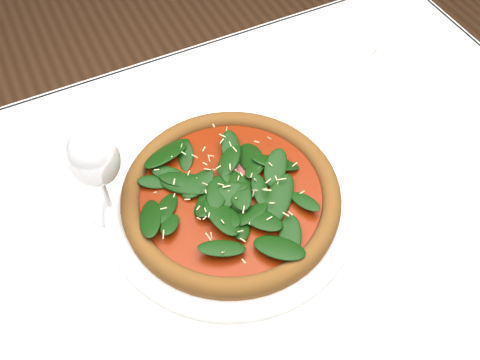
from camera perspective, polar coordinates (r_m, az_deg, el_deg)
name	(u,v)px	position (r m, az deg, el deg)	size (l,w,h in m)	color
dining_table	(244,250)	(0.91, 0.46, -7.49)	(1.21, 0.81, 0.75)	white
plate	(231,201)	(0.83, -0.95, -2.31)	(0.39, 0.39, 0.02)	white
pizza	(231,193)	(0.81, -0.97, -1.43)	(0.41, 0.41, 0.04)	#9E5F26
wine_glass	(94,160)	(0.75, -15.33, 2.07)	(0.07, 0.07, 0.18)	white
saucer_far	(342,36)	(1.12, 10.81, 14.81)	(0.15, 0.15, 0.01)	white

